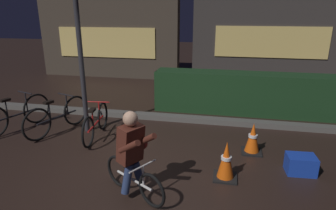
{
  "coord_description": "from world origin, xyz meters",
  "views": [
    {
      "loc": [
        1.18,
        -4.14,
        2.47
      ],
      "look_at": [
        0.2,
        0.6,
        0.9
      ],
      "focal_mm": 31.13,
      "sensor_mm": 36.0,
      "label": 1
    }
  ],
  "objects_px": {
    "traffic_cone_near": "(226,161)",
    "blue_crate": "(301,164)",
    "parked_bike_center_left": "(96,123)",
    "parked_bike_leftmost": "(16,115)",
    "traffic_cone_far": "(253,138)",
    "parked_bike_left_mid": "(57,116)",
    "cyclist": "(133,154)",
    "street_post": "(81,63)"
  },
  "relations": [
    {
      "from": "parked_bike_leftmost",
      "to": "blue_crate",
      "type": "relative_size",
      "value": 3.73
    },
    {
      "from": "street_post",
      "to": "parked_bike_leftmost",
      "type": "relative_size",
      "value": 1.79
    },
    {
      "from": "cyclist",
      "to": "street_post",
      "type": "bearing_deg",
      "value": 161.97
    },
    {
      "from": "parked_bike_center_left",
      "to": "traffic_cone_far",
      "type": "relative_size",
      "value": 2.61
    },
    {
      "from": "traffic_cone_near",
      "to": "cyclist",
      "type": "xyz_separation_m",
      "value": [
        -1.25,
        -0.67,
        0.33
      ]
    },
    {
      "from": "traffic_cone_near",
      "to": "parked_bike_leftmost",
      "type": "bearing_deg",
      "value": 166.93
    },
    {
      "from": "cyclist",
      "to": "parked_bike_left_mid",
      "type": "bearing_deg",
      "value": 172.77
    },
    {
      "from": "parked_bike_center_left",
      "to": "blue_crate",
      "type": "distance_m",
      "value": 3.83
    },
    {
      "from": "cyclist",
      "to": "parked_bike_center_left",
      "type": "bearing_deg",
      "value": 159.79
    },
    {
      "from": "traffic_cone_near",
      "to": "traffic_cone_far",
      "type": "relative_size",
      "value": 1.07
    },
    {
      "from": "parked_bike_center_left",
      "to": "blue_crate",
      "type": "height_order",
      "value": "parked_bike_center_left"
    },
    {
      "from": "parked_bike_center_left",
      "to": "parked_bike_leftmost",
      "type": "bearing_deg",
      "value": 83.46
    },
    {
      "from": "parked_bike_center_left",
      "to": "cyclist",
      "type": "bearing_deg",
      "value": -147.66
    },
    {
      "from": "street_post",
      "to": "parked_bike_leftmost",
      "type": "bearing_deg",
      "value": -169.8
    },
    {
      "from": "parked_bike_leftmost",
      "to": "parked_bike_left_mid",
      "type": "height_order",
      "value": "parked_bike_leftmost"
    },
    {
      "from": "parked_bike_leftmost",
      "to": "traffic_cone_near",
      "type": "distance_m",
      "value": 4.56
    },
    {
      "from": "parked_bike_leftmost",
      "to": "cyclist",
      "type": "height_order",
      "value": "cyclist"
    },
    {
      "from": "parked_bike_leftmost",
      "to": "parked_bike_center_left",
      "type": "relative_size",
      "value": 1.1
    },
    {
      "from": "street_post",
      "to": "parked_bike_left_mid",
      "type": "relative_size",
      "value": 1.84
    },
    {
      "from": "parked_bike_left_mid",
      "to": "blue_crate",
      "type": "bearing_deg",
      "value": -80.51
    },
    {
      "from": "street_post",
      "to": "parked_bike_center_left",
      "type": "relative_size",
      "value": 1.97
    },
    {
      "from": "street_post",
      "to": "blue_crate",
      "type": "relative_size",
      "value": 6.68
    },
    {
      "from": "parked_bike_left_mid",
      "to": "traffic_cone_far",
      "type": "bearing_deg",
      "value": -73.87
    },
    {
      "from": "traffic_cone_near",
      "to": "blue_crate",
      "type": "xyz_separation_m",
      "value": [
        1.17,
        0.4,
        -0.14
      ]
    },
    {
      "from": "street_post",
      "to": "cyclist",
      "type": "bearing_deg",
      "value": -49.17
    },
    {
      "from": "traffic_cone_near",
      "to": "traffic_cone_far",
      "type": "height_order",
      "value": "traffic_cone_near"
    },
    {
      "from": "parked_bike_leftmost",
      "to": "parked_bike_center_left",
      "type": "height_order",
      "value": "parked_bike_leftmost"
    },
    {
      "from": "parked_bike_left_mid",
      "to": "traffic_cone_far",
      "type": "height_order",
      "value": "parked_bike_left_mid"
    },
    {
      "from": "parked_bike_leftmost",
      "to": "traffic_cone_far",
      "type": "relative_size",
      "value": 2.87
    },
    {
      "from": "parked_bike_leftmost",
      "to": "street_post",
      "type": "bearing_deg",
      "value": -61.99
    },
    {
      "from": "traffic_cone_far",
      "to": "blue_crate",
      "type": "relative_size",
      "value": 1.3
    },
    {
      "from": "street_post",
      "to": "cyclist",
      "type": "distance_m",
      "value": 2.74
    },
    {
      "from": "parked_bike_leftmost",
      "to": "traffic_cone_far",
      "type": "height_order",
      "value": "parked_bike_leftmost"
    },
    {
      "from": "street_post",
      "to": "traffic_cone_near",
      "type": "relative_size",
      "value": 4.82
    },
    {
      "from": "street_post",
      "to": "blue_crate",
      "type": "distance_m",
      "value": 4.42
    },
    {
      "from": "street_post",
      "to": "traffic_cone_far",
      "type": "height_order",
      "value": "street_post"
    },
    {
      "from": "traffic_cone_near",
      "to": "traffic_cone_far",
      "type": "xyz_separation_m",
      "value": [
        0.46,
        0.98,
        -0.02
      ]
    },
    {
      "from": "street_post",
      "to": "traffic_cone_near",
      "type": "distance_m",
      "value": 3.43
    },
    {
      "from": "parked_bike_center_left",
      "to": "traffic_cone_near",
      "type": "height_order",
      "value": "parked_bike_center_left"
    },
    {
      "from": "street_post",
      "to": "parked_bike_leftmost",
      "type": "xyz_separation_m",
      "value": [
        -1.49,
        -0.27,
        -1.11
      ]
    },
    {
      "from": "traffic_cone_far",
      "to": "cyclist",
      "type": "xyz_separation_m",
      "value": [
        -1.7,
        -1.65,
        0.35
      ]
    },
    {
      "from": "traffic_cone_near",
      "to": "blue_crate",
      "type": "bearing_deg",
      "value": 18.92
    }
  ]
}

